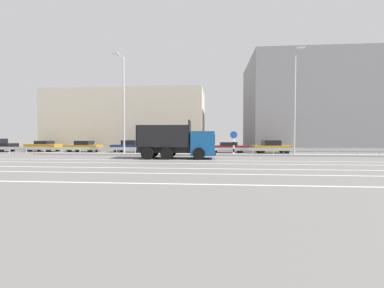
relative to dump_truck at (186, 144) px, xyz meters
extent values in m
plane|color=#605E5B|center=(1.31, 1.96, -1.26)|extent=(320.00, 320.00, 0.00)
cube|color=silver|center=(-0.89, -1.82, -1.25)|extent=(65.49, 0.16, 0.01)
cube|color=silver|center=(-0.89, -4.09, -1.25)|extent=(65.49, 0.16, 0.01)
cube|color=silver|center=(-0.89, -6.93, -1.25)|extent=(65.49, 0.16, 0.01)
cube|color=silver|center=(-0.89, -9.14, -1.25)|extent=(65.49, 0.16, 0.01)
cube|color=silver|center=(-0.89, -12.07, -1.25)|extent=(65.49, 0.16, 0.01)
cube|color=gray|center=(1.31, 3.56, -1.17)|extent=(36.02, 1.10, 0.18)
cube|color=#9EA0A5|center=(1.31, 4.45, -0.64)|extent=(65.49, 0.04, 0.32)
cylinder|color=#ADADB2|center=(-20.67, 4.45, -0.95)|extent=(0.09, 0.09, 0.62)
cylinder|color=#ADADB2|center=(-18.57, 4.45, -0.95)|extent=(0.09, 0.09, 0.62)
cylinder|color=#ADADB2|center=(-16.48, 4.45, -0.95)|extent=(0.09, 0.09, 0.62)
cylinder|color=#ADADB2|center=(-14.39, 4.45, -0.95)|extent=(0.09, 0.09, 0.62)
cylinder|color=#ADADB2|center=(-12.29, 4.45, -0.95)|extent=(0.09, 0.09, 0.62)
cylinder|color=#ADADB2|center=(-10.20, 4.45, -0.95)|extent=(0.09, 0.09, 0.62)
cylinder|color=#ADADB2|center=(-8.11, 4.45, -0.95)|extent=(0.09, 0.09, 0.62)
cylinder|color=#ADADB2|center=(-6.01, 4.45, -0.95)|extent=(0.09, 0.09, 0.62)
cylinder|color=#ADADB2|center=(-3.92, 4.45, -0.95)|extent=(0.09, 0.09, 0.62)
cylinder|color=#ADADB2|center=(-1.83, 4.45, -0.95)|extent=(0.09, 0.09, 0.62)
cylinder|color=#ADADB2|center=(0.27, 4.45, -0.95)|extent=(0.09, 0.09, 0.62)
cylinder|color=#ADADB2|center=(2.36, 4.45, -0.95)|extent=(0.09, 0.09, 0.62)
cylinder|color=#ADADB2|center=(4.45, 4.45, -0.95)|extent=(0.09, 0.09, 0.62)
cylinder|color=#ADADB2|center=(6.55, 4.45, -0.95)|extent=(0.09, 0.09, 0.62)
cylinder|color=#ADADB2|center=(8.64, 4.45, -0.95)|extent=(0.09, 0.09, 0.62)
cylinder|color=#ADADB2|center=(10.73, 4.45, -0.95)|extent=(0.09, 0.09, 0.62)
cylinder|color=#ADADB2|center=(12.83, 4.45, -0.95)|extent=(0.09, 0.09, 0.62)
cylinder|color=#ADADB2|center=(14.92, 4.45, -0.95)|extent=(0.09, 0.09, 0.62)
cylinder|color=#ADADB2|center=(17.01, 4.45, -0.95)|extent=(0.09, 0.09, 0.62)
cylinder|color=#ADADB2|center=(19.10, 4.45, -0.95)|extent=(0.09, 0.09, 0.62)
cube|color=#144C8C|center=(1.49, 0.04, 0.11)|extent=(2.12, 2.57, 2.11)
cube|color=black|center=(2.53, 0.07, 0.47)|extent=(0.09, 2.16, 0.80)
cube|color=black|center=(2.57, 0.07, -0.79)|extent=(0.17, 2.46, 0.24)
cube|color=black|center=(-1.92, -0.05, -0.47)|extent=(4.81, 1.51, 0.53)
cube|color=black|center=(-1.92, -0.05, -0.15)|extent=(4.65, 2.54, 0.12)
cube|color=black|center=(-1.95, 1.10, 0.80)|extent=(4.59, 0.23, 1.78)
cube|color=black|center=(-1.88, -1.21, 0.80)|extent=(4.59, 0.23, 1.78)
cube|color=black|center=(0.32, 0.01, 1.03)|extent=(0.17, 2.41, 2.23)
cube|color=black|center=(-4.16, -0.12, 0.80)|extent=(0.17, 2.41, 1.78)
cylinder|color=black|center=(1.15, 1.26, -0.74)|extent=(1.05, 0.35, 1.04)
cylinder|color=black|center=(1.22, -1.20, -0.74)|extent=(1.05, 0.35, 1.04)
cylinder|color=black|center=(-1.59, 1.19, -0.74)|extent=(1.05, 0.35, 1.04)
cylinder|color=black|center=(-1.52, -1.27, -0.74)|extent=(1.05, 0.35, 1.04)
cylinder|color=black|center=(-3.26, 1.14, -0.74)|extent=(1.05, 0.35, 1.04)
cylinder|color=black|center=(-3.19, -1.32, -0.74)|extent=(1.05, 0.35, 1.04)
cylinder|color=white|center=(4.49, 3.56, -1.08)|extent=(0.16, 0.16, 0.35)
cylinder|color=black|center=(4.49, 3.56, -0.73)|extent=(0.16, 0.16, 0.35)
cylinder|color=white|center=(4.49, 3.56, -0.37)|extent=(0.16, 0.16, 0.35)
cylinder|color=black|center=(4.49, 3.56, -0.02)|extent=(0.16, 0.16, 0.35)
cylinder|color=white|center=(4.49, 3.56, 0.34)|extent=(0.16, 0.16, 0.35)
cylinder|color=#1E4CB2|center=(4.49, 3.56, 0.87)|extent=(0.72, 0.03, 0.72)
cylinder|color=white|center=(4.49, 3.56, 0.87)|extent=(0.78, 0.02, 0.78)
cylinder|color=#ADADB2|center=(-7.01, 3.75, 3.88)|extent=(0.18, 0.18, 10.28)
cylinder|color=#ADADB2|center=(-7.07, 2.75, 8.87)|extent=(0.23, 2.02, 0.10)
cube|color=silver|center=(-7.14, 1.74, 8.79)|extent=(0.71, 0.24, 0.12)
cylinder|color=#ADADB2|center=(10.45, 3.55, 3.81)|extent=(0.18, 0.18, 10.14)
cylinder|color=#ADADB2|center=(10.34, 2.36, 8.73)|extent=(0.32, 2.39, 0.10)
cube|color=silver|center=(10.23, 1.17, 8.65)|extent=(0.72, 0.26, 0.12)
cylinder|color=black|center=(-23.80, 8.75, -0.96)|extent=(0.61, 0.22, 0.60)
cylinder|color=black|center=(-23.85, 7.02, -0.96)|extent=(0.61, 0.22, 0.60)
cube|color=#B27A14|center=(-19.39, 8.55, -0.62)|extent=(4.39, 2.01, 0.68)
cube|color=black|center=(-19.26, 8.54, -0.07)|extent=(1.90, 1.64, 0.40)
cylinder|color=black|center=(-20.77, 7.82, -0.96)|extent=(0.61, 0.24, 0.60)
cylinder|color=black|center=(-20.67, 9.46, -0.96)|extent=(0.61, 0.24, 0.60)
cylinder|color=black|center=(-18.12, 7.64, -0.96)|extent=(0.61, 0.24, 0.60)
cylinder|color=black|center=(-18.01, 9.29, -0.96)|extent=(0.61, 0.24, 0.60)
cube|color=#B27A14|center=(-13.87, 8.19, -0.66)|extent=(4.35, 1.96, 0.60)
cube|color=black|center=(-13.74, 8.19, -0.11)|extent=(1.84, 1.70, 0.51)
cylinder|color=black|center=(-15.22, 7.30, -0.96)|extent=(0.60, 0.21, 0.60)
cylinder|color=black|center=(-15.20, 9.12, -0.96)|extent=(0.60, 0.21, 0.60)
cylinder|color=black|center=(-12.53, 7.27, -0.96)|extent=(0.60, 0.21, 0.60)
cylinder|color=black|center=(-12.51, 9.08, -0.96)|extent=(0.60, 0.21, 0.60)
cube|color=navy|center=(-8.01, 8.33, -0.65)|extent=(4.36, 1.88, 0.62)
cube|color=black|center=(-7.88, 8.33, -0.06)|extent=(1.86, 1.58, 0.56)
cylinder|color=black|center=(-9.38, 7.57, -0.96)|extent=(0.61, 0.22, 0.60)
cylinder|color=black|center=(-9.31, 9.20, -0.96)|extent=(0.61, 0.22, 0.60)
cylinder|color=black|center=(-6.71, 7.47, -0.96)|extent=(0.61, 0.22, 0.60)
cylinder|color=black|center=(-6.65, 9.10, -0.96)|extent=(0.61, 0.22, 0.60)
cube|color=#B27A14|center=(-2.18, 8.11, -0.59)|extent=(3.99, 2.01, 0.74)
cube|color=black|center=(-2.30, 8.11, 0.07)|extent=(1.69, 1.73, 0.57)
cylinder|color=black|center=(-0.98, 9.05, -0.96)|extent=(0.60, 0.21, 0.60)
cylinder|color=black|center=(-0.94, 7.21, -0.96)|extent=(0.60, 0.21, 0.60)
cylinder|color=black|center=(-3.43, 9.00, -0.96)|extent=(0.60, 0.21, 0.60)
cylinder|color=black|center=(-3.39, 7.17, -0.96)|extent=(0.60, 0.21, 0.60)
cube|color=maroon|center=(4.07, 8.03, -0.67)|extent=(4.81, 1.83, 0.57)
cube|color=black|center=(4.21, 8.03, -0.18)|extent=(2.04, 1.55, 0.40)
cylinder|color=black|center=(2.62, 7.18, -0.96)|extent=(0.61, 0.22, 0.60)
cylinder|color=black|center=(2.57, 8.78, -0.96)|extent=(0.61, 0.22, 0.60)
cylinder|color=black|center=(5.57, 7.27, -0.96)|extent=(0.61, 0.22, 0.60)
cylinder|color=black|center=(5.52, 8.87, -0.96)|extent=(0.61, 0.22, 0.60)
cube|color=#B27A14|center=(9.27, 7.87, -0.65)|extent=(4.67, 2.26, 0.61)
cube|color=black|center=(9.14, 7.86, -0.05)|extent=(2.03, 1.81, 0.60)
cylinder|color=black|center=(10.59, 8.88, -0.96)|extent=(0.61, 0.25, 0.60)
cylinder|color=black|center=(10.75, 7.11, -0.96)|extent=(0.61, 0.25, 0.60)
cylinder|color=black|center=(7.80, 8.64, -0.96)|extent=(0.61, 0.25, 0.60)
cylinder|color=black|center=(7.95, 6.87, -0.96)|extent=(0.61, 0.25, 0.60)
cube|color=beige|center=(-10.34, 15.54, 3.03)|extent=(22.54, 10.00, 8.58)
cube|color=gray|center=(17.65, 17.05, 5.34)|extent=(19.88, 13.65, 13.19)
camera|label=1|loc=(2.45, -22.72, 0.78)|focal=24.00mm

